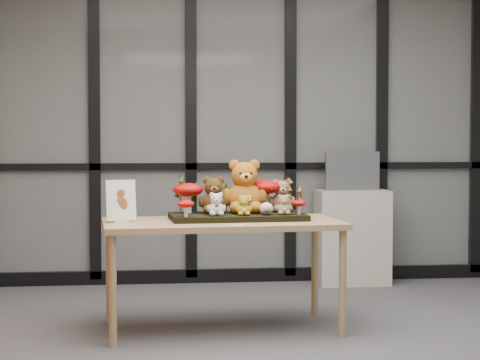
{
  "coord_description": "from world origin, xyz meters",
  "views": [
    {
      "loc": [
        -0.9,
        -5.29,
        1.33
      ],
      "look_at": [
        -0.23,
        0.52,
        1.03
      ],
      "focal_mm": 65.0,
      "sensor_mm": 36.0,
      "label": 1
    }
  ],
  "objects": [
    {
      "name": "mushroom_front_left",
      "position": [
        -0.6,
        0.44,
        0.85
      ],
      "size": [
        0.11,
        0.11,
        0.12
      ],
      "primitive_type": null,
      "color": "#9A0704",
      "rests_on": "diorama_tray"
    },
    {
      "name": "cabinet",
      "position": [
        0.98,
        2.25,
        0.42
      ],
      "size": [
        0.63,
        0.37,
        0.84
      ],
      "primitive_type": "cube",
      "color": "#B4ABA0",
      "rests_on": "floor"
    },
    {
      "name": "bear_beige_small",
      "position": [
        0.07,
        0.52,
        0.87
      ],
      "size": [
        0.12,
        0.11,
        0.15
      ],
      "primitive_type": null,
      "rotation": [
        0.0,
        0.0,
        0.06
      ],
      "color": "#A07E53",
      "rests_on": "diorama_tray"
    },
    {
      "name": "bear_white_bow",
      "position": [
        -0.4,
        0.5,
        0.88
      ],
      "size": [
        0.14,
        0.13,
        0.17
      ],
      "primitive_type": null,
      "rotation": [
        0.0,
        0.0,
        0.06
      ],
      "color": "silver",
      "rests_on": "diorama_tray"
    },
    {
      "name": "bear_brown_medium",
      "position": [
        -0.4,
        0.69,
        0.93
      ],
      "size": [
        0.23,
        0.21,
        0.28
      ],
      "primitive_type": null,
      "rotation": [
        0.0,
        0.0,
        0.06
      ],
      "color": "#452A10",
      "rests_on": "diorama_tray"
    },
    {
      "name": "mushroom_back_right",
      "position": [
        -0.02,
        0.77,
        0.91
      ],
      "size": [
        0.23,
        0.23,
        0.25
      ],
      "primitive_type": null,
      "color": "#9A0704",
      "rests_on": "diorama_tray"
    },
    {
      "name": "bear_small_yellow",
      "position": [
        -0.21,
        0.5,
        0.86
      ],
      "size": [
        0.12,
        0.11,
        0.15
      ],
      "primitive_type": null,
      "rotation": [
        0.0,
        0.0,
        0.06
      ],
      "color": "#B29217",
      "rests_on": "diorama_tray"
    },
    {
      "name": "sprig_dry_far_right",
      "position": [
        0.13,
        0.75,
        0.91
      ],
      "size": [
        0.05,
        0.05,
        0.25
      ],
      "primitive_type": null,
      "color": "brown",
      "rests_on": "diorama_tray"
    },
    {
      "name": "bear_pooh_yellow",
      "position": [
        -0.18,
        0.71,
        0.99
      ],
      "size": [
        0.33,
        0.3,
        0.41
      ],
      "primitive_type": null,
      "rotation": [
        0.0,
        0.0,
        0.06
      ],
      "color": "#AF5F16",
      "rests_on": "diorama_tray"
    },
    {
      "name": "glass_partition",
      "position": [
        -0.0,
        2.47,
        1.42
      ],
      "size": [
        4.9,
        0.06,
        2.78
      ],
      "color": "#2D383F",
      "rests_on": "floor"
    },
    {
      "name": "room_shell",
      "position": [
        0.0,
        0.0,
        1.68
      ],
      "size": [
        5.0,
        5.0,
        5.0
      ],
      "color": "#B4B2AA",
      "rests_on": "floor"
    },
    {
      "name": "mushroom_front_right",
      "position": [
        0.17,
        0.52,
        0.84
      ],
      "size": [
        0.1,
        0.1,
        0.11
      ],
      "primitive_type": null,
      "color": "#9A0704",
      "rests_on": "diorama_tray"
    },
    {
      "name": "label_card",
      "position": [
        -0.28,
        0.24,
        0.75
      ],
      "size": [
        0.09,
        0.03,
        0.0
      ],
      "primitive_type": "cube",
      "color": "white",
      "rests_on": "display_table"
    },
    {
      "name": "bear_tan_back",
      "position": [
        0.09,
        0.76,
        0.92
      ],
      "size": [
        0.2,
        0.19,
        0.25
      ],
      "primitive_type": null,
      "rotation": [
        0.0,
        0.0,
        0.06
      ],
      "color": "brown",
      "rests_on": "diorama_tray"
    },
    {
      "name": "sprig_green_centre",
      "position": [
        -0.3,
        0.8,
        0.89
      ],
      "size": [
        0.05,
        0.05,
        0.21
      ],
      "primitive_type": null,
      "color": "#1B330B",
      "rests_on": "diorama_tray"
    },
    {
      "name": "sprig_green_far_left",
      "position": [
        -0.63,
        0.72,
        0.92
      ],
      "size": [
        0.05,
        0.05,
        0.27
      ],
      "primitive_type": null,
      "color": "#1B330B",
      "rests_on": "diorama_tray"
    },
    {
      "name": "sign_holder",
      "position": [
        -1.03,
        0.53,
        0.88
      ],
      "size": [
        0.2,
        0.09,
        0.28
      ],
      "rotation": [
        0.0,
        0.0,
        0.22
      ],
      "color": "silver",
      "rests_on": "display_table"
    },
    {
      "name": "diorama_tray",
      "position": [
        -0.24,
        0.62,
        0.77
      ],
      "size": [
        0.95,
        0.52,
        0.04
      ],
      "primitive_type": "cube",
      "rotation": [
        0.0,
        0.0,
        0.06
      ],
      "color": "black",
      "rests_on": "display_table"
    },
    {
      "name": "floor",
      "position": [
        0.0,
        0.0,
        0.0
      ],
      "size": [
        5.0,
        5.0,
        0.0
      ],
      "primitive_type": "plane",
      "color": "#4A4A4E",
      "rests_on": "ground"
    },
    {
      "name": "sprig_green_mid_left",
      "position": [
        -0.52,
        0.78,
        0.9
      ],
      "size": [
        0.05,
        0.05,
        0.22
      ],
      "primitive_type": null,
      "color": "#1B330B",
      "rests_on": "diorama_tray"
    },
    {
      "name": "sprig_dry_mid_right",
      "position": [
        0.18,
        0.63,
        0.88
      ],
      "size": [
        0.05,
        0.05,
        0.19
      ],
      "primitive_type": null,
      "color": "brown",
      "rests_on": "diorama_tray"
    },
    {
      "name": "mushroom_back_left",
      "position": [
        -0.57,
        0.72,
        0.9
      ],
      "size": [
        0.21,
        0.21,
        0.23
      ],
      "primitive_type": null,
      "color": "#9A0704",
      "rests_on": "diorama_tray"
    },
    {
      "name": "display_table",
      "position": [
        -0.35,
        0.56,
        0.68
      ],
      "size": [
        1.65,
        0.9,
        0.75
      ],
      "rotation": [
        0.0,
        0.0,
        0.06
      ],
      "color": "#A57E59",
      "rests_on": "floor"
    },
    {
      "name": "plush_cream_hedgehog",
      "position": [
        -0.05,
        0.52,
        0.84
      ],
      "size": [
        0.08,
        0.07,
        0.09
      ],
      "primitive_type": null,
      "rotation": [
        0.0,
        0.0,
        0.06
      ],
      "color": "beige",
      "rests_on": "diorama_tray"
    },
    {
      "name": "monitor",
      "position": [
        0.98,
        2.26,
        1.01
      ],
      "size": [
        0.48,
        0.05,
        0.34
      ],
      "color": "#4D5055",
      "rests_on": "cabinet"
    }
  ]
}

